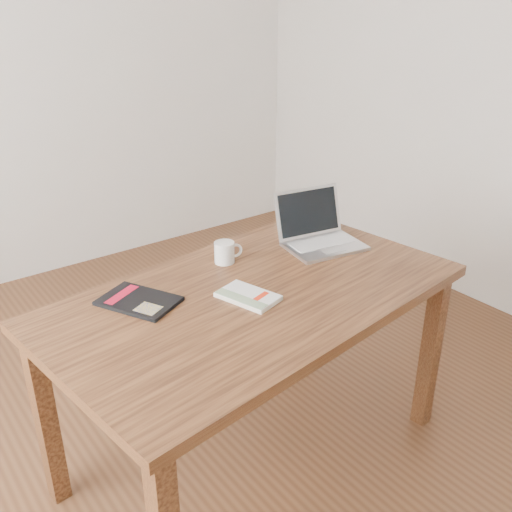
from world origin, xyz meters
TOP-DOWN VIEW (x-y plane):
  - room at (-0.07, 0.00)m, footprint 4.04×4.04m
  - desk at (0.15, -0.18)m, footprint 1.54×1.00m
  - white_guidebook at (0.10, -0.21)m, footprint 0.18×0.23m
  - black_guidebook at (-0.21, -0.01)m, footprint 0.27×0.30m
  - laptop at (0.61, -0.00)m, footprint 0.35×0.32m
  - coffee_mug at (0.20, 0.08)m, footprint 0.11×0.08m

SIDE VIEW (x-z plane):
  - desk at x=0.15m, z-range 0.29..1.04m
  - black_guidebook at x=-0.21m, z-range 0.75..0.76m
  - white_guidebook at x=0.10m, z-range 0.75..0.77m
  - coffee_mug at x=0.20m, z-range 0.75..0.84m
  - laptop at x=0.61m, z-range 0.69..0.90m
  - room at x=-0.07m, z-range 0.01..2.71m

